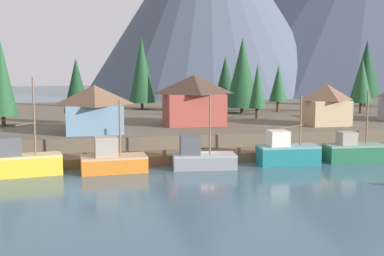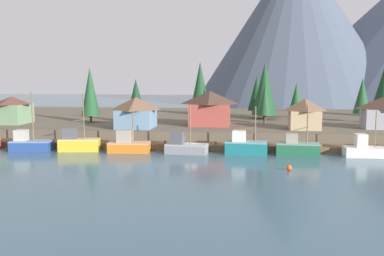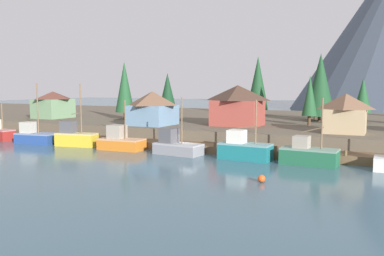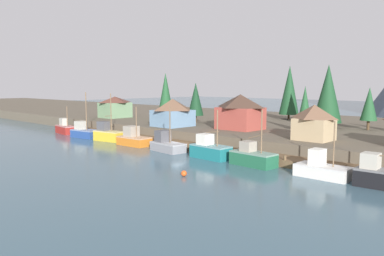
{
  "view_description": "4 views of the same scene",
  "coord_description": "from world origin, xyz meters",
  "views": [
    {
      "loc": [
        -11.44,
        -49.95,
        10.18
      ],
      "look_at": [
        -0.89,
        1.11,
        3.71
      ],
      "focal_mm": 46.73,
      "sensor_mm": 36.0,
      "label": 1
    },
    {
      "loc": [
        7.89,
        -65.85,
        11.5
      ],
      "look_at": [
        0.19,
        1.35,
        3.52
      ],
      "focal_mm": 40.12,
      "sensor_mm": 36.0,
      "label": 2
    },
    {
      "loc": [
        24.39,
        -48.81,
        8.79
      ],
      "look_at": [
        0.3,
        1.03,
        3.22
      ],
      "focal_mm": 38.54,
      "sensor_mm": 36.0,
      "label": 3
    },
    {
      "loc": [
        46.25,
        -44.71,
        10.84
      ],
      "look_at": [
        -0.11,
        3.57,
        3.41
      ],
      "focal_mm": 36.72,
      "sensor_mm": 36.0,
      "label": 4
    }
  ],
  "objects": [
    {
      "name": "ground_plane",
      "position": [
        0.0,
        20.0,
        -0.5
      ],
      "size": [
        400.0,
        400.0,
        1.0
      ],
      "primitive_type": "cube",
      "color": "#3D5B6B"
    },
    {
      "name": "dock",
      "position": [
        0.0,
        1.99,
        0.5
      ],
      "size": [
        80.0,
        4.0,
        1.6
      ],
      "color": "brown",
      "rests_on": "ground_plane"
    },
    {
      "name": "shoreline_bank",
      "position": [
        0.0,
        32.0,
        1.25
      ],
      "size": [
        400.0,
        56.0,
        2.5
      ],
      "primitive_type": "cube",
      "color": "brown",
      "rests_on": "ground_plane"
    },
    {
      "name": "fishing_boat_red",
      "position": [
        -34.2,
        -1.72,
        1.13
      ],
      "size": [
        6.52,
        3.21,
        6.08
      ],
      "rotation": [
        0.0,
        0.0,
        -0.14
      ],
      "color": "maroon",
      "rests_on": "ground_plane"
    },
    {
      "name": "fishing_boat_blue",
      "position": [
        -25.27,
        -2.13,
        1.12
      ],
      "size": [
        6.6,
        3.86,
        9.28
      ],
      "rotation": [
        0.0,
        0.0,
        0.13
      ],
      "color": "navy",
      "rests_on": "ground_plane"
    },
    {
      "name": "fishing_boat_yellow",
      "position": [
        -17.5,
        -1.8,
        1.31
      ],
      "size": [
        6.54,
        3.27,
        9.19
      ],
      "rotation": [
        0.0,
        0.0,
        0.15
      ],
      "color": "gold",
      "rests_on": "ground_plane"
    },
    {
      "name": "fishing_boat_orange",
      "position": [
        -9.4,
        -1.86,
        1.19
      ],
      "size": [
        6.41,
        3.39,
        6.95
      ],
      "rotation": [
        0.0,
        0.0,
        0.05
      ],
      "color": "#CC6B1E",
      "rests_on": "ground_plane"
    },
    {
      "name": "fishing_boat_grey",
      "position": [
        -0.58,
        -1.89,
        1.11
      ],
      "size": [
        6.52,
        3.53,
        7.46
      ],
      "rotation": [
        0.0,
        0.0,
        -0.1
      ],
      "color": "gray",
      "rests_on": "ground_plane"
    },
    {
      "name": "fishing_boat_teal",
      "position": [
        8.59,
        -1.68,
        1.29
      ],
      "size": [
        6.39,
        3.1,
        7.23
      ],
      "rotation": [
        0.0,
        0.0,
        -0.05
      ],
      "color": "#196B70",
      "rests_on": "ground_plane"
    },
    {
      "name": "fishing_boat_green",
      "position": [
        16.23,
        -1.7,
        1.14
      ],
      "size": [
        6.42,
        3.13,
        7.55
      ],
      "rotation": [
        0.0,
        0.0,
        -0.07
      ],
      "color": "#1E5B3D",
      "rests_on": "ground_plane"
    },
    {
      "name": "fishing_boat_white",
      "position": [
        26.02,
        -1.63,
        1.01
      ],
      "size": [
        6.26,
        2.96,
        6.73
      ],
      "rotation": [
        0.0,
        0.0,
        0.0
      ],
      "color": "silver",
      "rests_on": "ground_plane"
    },
    {
      "name": "fishing_boat_black",
      "position": [
        32.89,
        -1.63,
        1.23
      ],
      "size": [
        6.28,
        2.98,
        6.66
      ],
      "rotation": [
        0.0,
        0.0,
        0.05
      ],
      "color": "black",
      "rests_on": "ground_plane"
    },
    {
      "name": "house_green",
      "position": [
        -36.69,
        13.45,
        5.22
      ],
      "size": [
        5.89,
        7.12,
        5.33
      ],
      "color": "#6B8E66",
      "rests_on": "shoreline_bank"
    },
    {
      "name": "house_blue",
      "position": [
        -10.84,
        9.15,
        5.33
      ],
      "size": [
        6.64,
        7.17,
        5.52
      ],
      "color": "#6689A8",
      "rests_on": "shoreline_bank"
    },
    {
      "name": "house_tan",
      "position": [
        18.91,
        10.18,
        5.24
      ],
      "size": [
        5.45,
        4.74,
        5.36
      ],
      "color": "tan",
      "rests_on": "shoreline_bank"
    },
    {
      "name": "house_red",
      "position": [
        2.07,
        14.33,
        5.83
      ],
      "size": [
        7.83,
        6.6,
        6.51
      ],
      "color": "#9E4238",
      "rests_on": "shoreline_bank"
    },
    {
      "name": "conifer_near_left",
      "position": [
        -22.33,
        17.73,
        8.71
      ],
      "size": [
        3.66,
        3.66,
        11.1
      ],
      "color": "#4C3823",
      "rests_on": "shoreline_bank"
    },
    {
      "name": "conifer_near_right",
      "position": [
        12.87,
        27.64,
        9.13
      ],
      "size": [
        5.37,
        5.37,
        12.21
      ],
      "color": "#4C3823",
      "rests_on": "shoreline_bank"
    },
    {
      "name": "conifer_mid_right",
      "position": [
        19.87,
        29.7,
        7.29
      ],
      "size": [
        3.01,
        3.01,
        7.89
      ],
      "color": "#4C3823",
      "rests_on": "shoreline_bank"
    },
    {
      "name": "conifer_back_left",
      "position": [
        12.57,
        19.23,
        7.31
      ],
      "size": [
        2.45,
        2.45,
        8.09
      ],
      "color": "#4C3823",
      "rests_on": "shoreline_bank"
    },
    {
      "name": "conifer_back_right",
      "position": [
        -2.14,
        39.3,
        9.54
      ],
      "size": [
        4.71,
        4.71,
        12.88
      ],
      "color": "#4C3823",
      "rests_on": "shoreline_bank"
    },
    {
      "name": "conifer_centre",
      "position": [
        11.36,
        32.44,
        7.94
      ],
      "size": [
        3.91,
        3.91,
        9.33
      ],
      "color": "#4C3823",
      "rests_on": "shoreline_bank"
    },
    {
      "name": "conifer_far_right",
      "position": [
        -13.04,
        18.21,
        7.64
      ],
      "size": [
        3.5,
        3.5,
        8.76
      ],
      "color": "#4C3823",
      "rests_on": "shoreline_bank"
    },
    {
      "name": "channel_buoy",
      "position": [
        13.94,
        -12.46,
        0.35
      ],
      "size": [
        0.7,
        0.7,
        0.7
      ],
      "primitive_type": "sphere",
      "color": "#E04C19",
      "rests_on": "ground_plane"
    }
  ]
}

